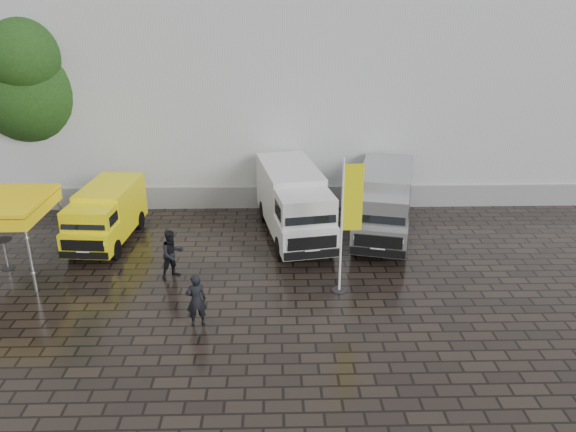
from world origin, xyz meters
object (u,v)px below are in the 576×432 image
van_silver (384,205)px  flagpole (348,221)px  wheelie_bin (397,201)px  van_yellow (106,217)px  cocktail_table (5,254)px  person_front (196,300)px  person_tent (172,254)px  van_white (294,205)px

van_silver → flagpole: flagpole is taller
van_silver → flagpole: 5.14m
wheelie_bin → van_silver: bearing=-130.0°
van_yellow → cocktail_table: (-2.98, -2.21, -0.52)m
van_silver → person_front: size_ratio=3.64×
van_silver → person_tent: bearing=-142.5°
flagpole → cocktail_table: size_ratio=4.04×
van_silver → wheelie_bin: 3.04m
van_white → wheelie_bin: size_ratio=6.48×
van_yellow → flagpole: size_ratio=1.03×
cocktail_table → person_front: (7.22, -3.83, 0.26)m
van_white → person_front: 7.19m
van_silver → wheelie_bin: van_silver is taller
cocktail_table → person_front: size_ratio=0.68×
cocktail_table → wheelie_bin: size_ratio=1.17×
van_white → person_tent: size_ratio=3.61×
person_tent → van_silver: bearing=-14.5°
flagpole → wheelie_bin: size_ratio=4.73×
van_silver → van_white: bearing=-166.2°
van_silver → person_front: van_silver is taller
van_silver → cocktail_table: van_silver is taller
person_front → person_tent: bearing=-83.4°
person_front → person_tent: (-1.20, 3.05, 0.03)m
van_white → cocktail_table: size_ratio=5.54×
van_white → van_yellow: bearing=173.5°
flagpole → person_tent: size_ratio=2.63×
person_tent → van_yellow: bearing=97.3°
van_silver → person_front: bearing=-121.8°
van_silver → cocktail_table: 14.12m
van_yellow → van_white: van_white is taller
flagpole → van_silver: bearing=65.7°
cocktail_table → person_tent: size_ratio=0.65×
wheelie_bin → person_front: bearing=-147.2°
flagpole → person_front: 5.24m
flagpole → person_tent: 6.11m
van_white → flagpole: 4.94m
van_white → person_front: size_ratio=3.76×
wheelie_bin → cocktail_table: bearing=-177.4°
wheelie_bin → flagpole: bearing=-130.8°
cocktail_table → person_tent: bearing=-7.4°
van_yellow → cocktail_table: 3.75m
van_yellow → person_front: van_yellow is taller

